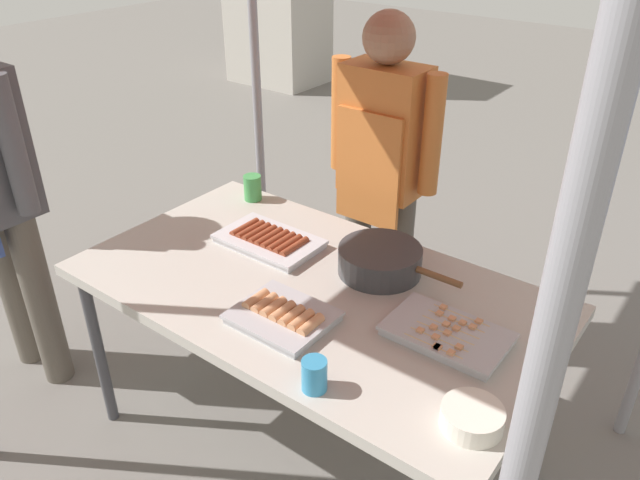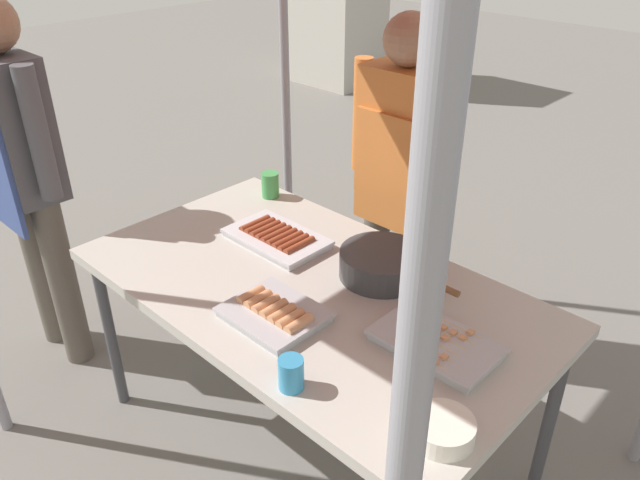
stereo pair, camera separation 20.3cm
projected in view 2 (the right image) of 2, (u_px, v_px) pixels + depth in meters
ground_plane at (311, 442)px, 2.45m from camera, size 18.00×18.00×0.00m
stall_table at (310, 297)px, 2.10m from camera, size 1.60×0.90×0.75m
tray_grilled_sausages at (277, 238)px, 2.31m from camera, size 0.38×0.23×0.05m
tray_meat_skewers at (436, 343)px, 1.78m from camera, size 0.35×0.22×0.04m
tray_pork_links at (274, 313)px, 1.90m from camera, size 0.29×0.25×0.05m
cooking_wok at (382, 263)px, 2.10m from camera, size 0.45×0.29×0.09m
condiment_bowl at (443, 429)px, 1.49m from camera, size 0.16×0.16×0.06m
drink_cup_near_edge at (270, 185)px, 2.64m from camera, size 0.07×0.07×0.11m
drink_cup_by_wok at (291, 374)px, 1.63m from camera, size 0.07×0.07×0.09m
vendor_woman at (400, 167)px, 2.59m from camera, size 0.52×0.22×1.51m
customer_nearby at (22, 163)px, 2.50m from camera, size 0.52×0.23×1.59m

